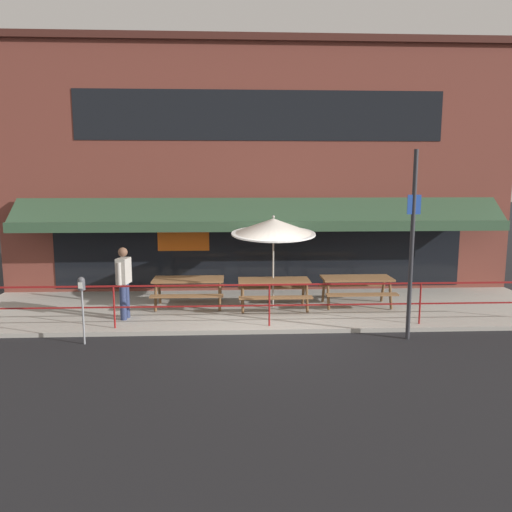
# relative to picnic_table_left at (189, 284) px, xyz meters

# --- Properties ---
(ground_plane) EXTENTS (120.00, 120.00, 0.00)m
(ground_plane) POSITION_rel_picnic_table_left_xyz_m (1.95, -2.02, -0.71)
(ground_plane) COLOR black
(patio_deck) EXTENTS (15.00, 4.00, 0.10)m
(patio_deck) POSITION_rel_picnic_table_left_xyz_m (1.95, -0.02, -0.66)
(patio_deck) COLOR #ADA89E
(patio_deck) RESTS_ON ground
(restaurant_building) EXTENTS (15.00, 1.60, 7.38)m
(restaurant_building) POSITION_rel_picnic_table_left_xyz_m (1.95, 2.20, 2.96)
(restaurant_building) COLOR brown
(restaurant_building) RESTS_ON ground
(patio_railing) EXTENTS (13.84, 0.04, 0.97)m
(patio_railing) POSITION_rel_picnic_table_left_xyz_m (1.95, -1.72, 0.09)
(patio_railing) COLOR maroon
(patio_railing) RESTS_ON patio_deck
(picnic_table_left) EXTENTS (1.80, 1.42, 0.76)m
(picnic_table_left) POSITION_rel_picnic_table_left_xyz_m (0.00, 0.00, 0.00)
(picnic_table_left) COLOR brown
(picnic_table_left) RESTS_ON patio_deck
(picnic_table_centre) EXTENTS (1.80, 1.42, 0.76)m
(picnic_table_centre) POSITION_rel_picnic_table_left_xyz_m (2.17, -0.27, 0.00)
(picnic_table_centre) COLOR brown
(picnic_table_centre) RESTS_ON patio_deck
(picnic_table_right) EXTENTS (1.80, 1.42, 0.76)m
(picnic_table_right) POSITION_rel_picnic_table_left_xyz_m (4.35, -0.06, 0.00)
(picnic_table_right) COLOR brown
(picnic_table_right) RESTS_ON patio_deck
(patio_umbrella_centre) EXTENTS (2.14, 2.14, 2.38)m
(patio_umbrella_centre) POSITION_rel_picnic_table_left_xyz_m (2.17, -0.03, 1.47)
(patio_umbrella_centre) COLOR #B7B2A8
(patio_umbrella_centre) RESTS_ON patio_deck
(pedestrian_walking) EXTENTS (0.31, 0.61, 1.71)m
(pedestrian_walking) POSITION_rel_picnic_table_left_xyz_m (-1.43, -0.97, 0.35)
(pedestrian_walking) COLOR navy
(pedestrian_walking) RESTS_ON patio_deck
(parking_meter_near) EXTENTS (0.15, 0.16, 1.42)m
(parking_meter_near) POSITION_rel_picnic_table_left_xyz_m (-1.95, -2.50, 0.44)
(parking_meter_near) COLOR gray
(parking_meter_near) RESTS_ON ground
(street_sign_pole) EXTENTS (0.28, 0.09, 3.99)m
(street_sign_pole) POSITION_rel_picnic_table_left_xyz_m (4.87, -2.47, 1.34)
(street_sign_pole) COLOR #2D2D33
(street_sign_pole) RESTS_ON ground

